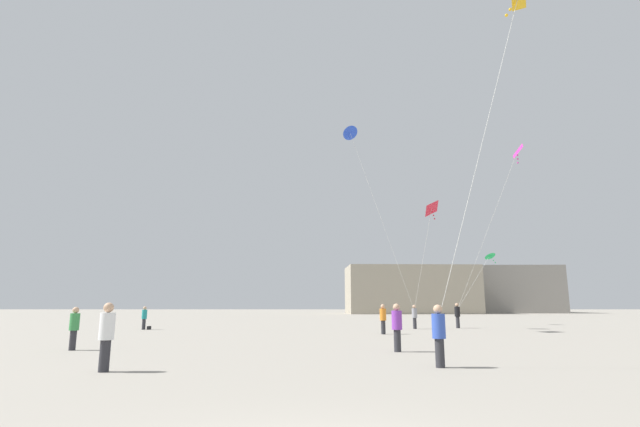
{
  "coord_description": "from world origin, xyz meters",
  "views": [
    {
      "loc": [
        0.01,
        -4.98,
        1.79
      ],
      "look_at": [
        0.0,
        16.88,
        6.01
      ],
      "focal_mm": 26.25,
      "sensor_mm": 36.0,
      "label": 1
    }
  ],
  "objects_px": {
    "person_in_blue": "(439,333)",
    "kite_crimson_delta": "(431,210)",
    "kite_magenta_delta": "(516,156)",
    "person_in_orange": "(383,318)",
    "person_in_teal": "(144,317)",
    "person_in_grey": "(415,316)",
    "person_in_white": "(107,333)",
    "kite_amber_delta": "(515,7)",
    "building_left_hall": "(411,290)",
    "kite_cobalt_diamond": "(350,134)",
    "person_in_green": "(74,326)",
    "person_in_purple": "(397,325)",
    "handbag_beside_flyer": "(149,328)",
    "kite_emerald_diamond": "(490,256)",
    "building_centre_hall": "(488,290)",
    "person_in_black": "(458,314)"
  },
  "relations": [
    {
      "from": "kite_cobalt_diamond",
      "to": "person_in_purple",
      "type": "bearing_deg",
      "value": -88.05
    },
    {
      "from": "kite_emerald_diamond",
      "to": "kite_amber_delta",
      "type": "bearing_deg",
      "value": -107.51
    },
    {
      "from": "kite_cobalt_diamond",
      "to": "building_left_hall",
      "type": "height_order",
      "value": "kite_cobalt_diamond"
    },
    {
      "from": "person_in_purple",
      "to": "kite_cobalt_diamond",
      "type": "height_order",
      "value": "kite_cobalt_diamond"
    },
    {
      "from": "person_in_white",
      "to": "building_centre_hall",
      "type": "height_order",
      "value": "building_centre_hall"
    },
    {
      "from": "person_in_blue",
      "to": "person_in_white",
      "type": "bearing_deg",
      "value": -55.38
    },
    {
      "from": "person_in_orange",
      "to": "person_in_blue",
      "type": "relative_size",
      "value": 1.0
    },
    {
      "from": "person_in_blue",
      "to": "kite_crimson_delta",
      "type": "relative_size",
      "value": 0.24
    },
    {
      "from": "person_in_teal",
      "to": "person_in_purple",
      "type": "bearing_deg",
      "value": -163.58
    },
    {
      "from": "kite_crimson_delta",
      "to": "person_in_grey",
      "type": "bearing_deg",
      "value": 100.77
    },
    {
      "from": "kite_emerald_diamond",
      "to": "building_centre_hall",
      "type": "bearing_deg",
      "value": 70.85
    },
    {
      "from": "person_in_white",
      "to": "kite_cobalt_diamond",
      "type": "height_order",
      "value": "kite_cobalt_diamond"
    },
    {
      "from": "person_in_orange",
      "to": "kite_emerald_diamond",
      "type": "height_order",
      "value": "kite_emerald_diamond"
    },
    {
      "from": "person_in_teal",
      "to": "kite_emerald_diamond",
      "type": "relative_size",
      "value": 0.25
    },
    {
      "from": "person_in_blue",
      "to": "person_in_green",
      "type": "xyz_separation_m",
      "value": [
        -13.12,
        5.03,
        -0.05
      ]
    },
    {
      "from": "person_in_white",
      "to": "building_left_hall",
      "type": "relative_size",
      "value": 0.08
    },
    {
      "from": "person_in_black",
      "to": "person_in_blue",
      "type": "relative_size",
      "value": 1.04
    },
    {
      "from": "kite_amber_delta",
      "to": "building_left_hall",
      "type": "bearing_deg",
      "value": 81.89
    },
    {
      "from": "person_in_grey",
      "to": "person_in_teal",
      "type": "bearing_deg",
      "value": 35.29
    },
    {
      "from": "kite_amber_delta",
      "to": "person_in_blue",
      "type": "bearing_deg",
      "value": 171.47
    },
    {
      "from": "kite_cobalt_diamond",
      "to": "kite_magenta_delta",
      "type": "bearing_deg",
      "value": -32.73
    },
    {
      "from": "person_in_green",
      "to": "building_centre_hall",
      "type": "xyz_separation_m",
      "value": [
        44.68,
        79.9,
        3.67
      ]
    },
    {
      "from": "person_in_grey",
      "to": "kite_emerald_diamond",
      "type": "relative_size",
      "value": 0.27
    },
    {
      "from": "person_in_blue",
      "to": "handbag_beside_flyer",
      "type": "xyz_separation_m",
      "value": [
        -15.48,
        19.95,
        -0.85
      ]
    },
    {
      "from": "person_in_green",
      "to": "kite_amber_delta",
      "type": "bearing_deg",
      "value": -52.19
    },
    {
      "from": "kite_magenta_delta",
      "to": "person_in_orange",
      "type": "bearing_deg",
      "value": 177.49
    },
    {
      "from": "kite_amber_delta",
      "to": "kite_magenta_delta",
      "type": "relative_size",
      "value": 1.02
    },
    {
      "from": "person_in_blue",
      "to": "kite_amber_delta",
      "type": "distance_m",
      "value": 10.57
    },
    {
      "from": "person_in_teal",
      "to": "person_in_grey",
      "type": "relative_size",
      "value": 0.94
    },
    {
      "from": "kite_emerald_diamond",
      "to": "kite_cobalt_diamond",
      "type": "bearing_deg",
      "value": -151.8
    },
    {
      "from": "person_in_white",
      "to": "building_left_hall",
      "type": "height_order",
      "value": "building_left_hall"
    },
    {
      "from": "building_left_hall",
      "to": "building_centre_hall",
      "type": "xyz_separation_m",
      "value": [
        18.0,
        9.94,
        0.24
      ]
    },
    {
      "from": "person_in_blue",
      "to": "building_left_hall",
      "type": "xyz_separation_m",
      "value": [
        13.56,
        74.99,
        3.38
      ]
    },
    {
      "from": "kite_amber_delta",
      "to": "kite_emerald_diamond",
      "type": "xyz_separation_m",
      "value": [
        8.88,
        28.14,
        -5.2
      ]
    },
    {
      "from": "person_in_white",
      "to": "kite_crimson_delta",
      "type": "bearing_deg",
      "value": -43.55
    },
    {
      "from": "person_in_orange",
      "to": "kite_crimson_delta",
      "type": "bearing_deg",
      "value": -33.27
    },
    {
      "from": "person_in_purple",
      "to": "kite_cobalt_diamond",
      "type": "relative_size",
      "value": 0.13
    },
    {
      "from": "person_in_grey",
      "to": "kite_cobalt_diamond",
      "type": "relative_size",
      "value": 0.12
    },
    {
      "from": "person_in_blue",
      "to": "person_in_green",
      "type": "height_order",
      "value": "person_in_blue"
    },
    {
      "from": "kite_magenta_delta",
      "to": "kite_crimson_delta",
      "type": "bearing_deg",
      "value": 150.19
    },
    {
      "from": "kite_emerald_diamond",
      "to": "handbag_beside_flyer",
      "type": "height_order",
      "value": "kite_emerald_diamond"
    },
    {
      "from": "building_left_hall",
      "to": "person_in_purple",
      "type": "bearing_deg",
      "value": -101.27
    },
    {
      "from": "person_in_orange",
      "to": "person_in_white",
      "type": "distance_m",
      "value": 18.38
    },
    {
      "from": "person_in_orange",
      "to": "building_left_hall",
      "type": "bearing_deg",
      "value": 11.91
    },
    {
      "from": "person_in_grey",
      "to": "kite_crimson_delta",
      "type": "height_order",
      "value": "kite_crimson_delta"
    },
    {
      "from": "kite_crimson_delta",
      "to": "building_left_hall",
      "type": "height_order",
      "value": "building_left_hall"
    },
    {
      "from": "kite_amber_delta",
      "to": "person_in_orange",
      "type": "bearing_deg",
      "value": 99.16
    },
    {
      "from": "person_in_teal",
      "to": "person_in_orange",
      "type": "xyz_separation_m",
      "value": [
        16.19,
        -5.01,
        0.08
      ]
    },
    {
      "from": "kite_cobalt_diamond",
      "to": "handbag_beside_flyer",
      "type": "relative_size",
      "value": 44.34
    },
    {
      "from": "handbag_beside_flyer",
      "to": "building_left_hall",
      "type": "bearing_deg",
      "value": 62.18
    }
  ]
}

